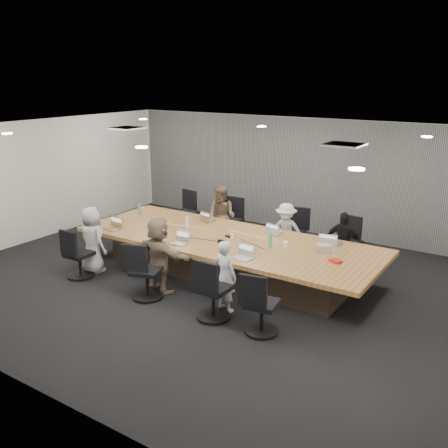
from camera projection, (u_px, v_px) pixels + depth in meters
The scene contains 38 objects.
floor at pixel (213, 282), 9.48m from camera, with size 10.00×8.00×0.00m, color black.
ceiling at pixel (211, 133), 8.67m from camera, with size 10.00×8.00×0.00m, color white.
wall_back at pixel (304, 175), 12.29m from camera, with size 10.00×2.80×0.00m, color beige.
wall_front at pixel (20, 286), 5.87m from camera, with size 10.00×2.80×0.00m, color beige.
wall_left at pixel (36, 180), 11.69m from camera, with size 8.00×2.80×0.00m, color beige.
curtain at pixel (302, 176), 12.22m from camera, with size 9.80×0.04×2.80m, color slate.
conference_table at pixel (227, 254), 9.76m from camera, with size 6.00×2.20×0.74m.
chair_0 at pixel (186, 216), 12.32m from camera, with size 0.59×0.59×0.87m, color black, non-canonical shape.
chair_1 at pixel (230, 224), 11.65m from camera, with size 0.58×0.58×0.86m, color black, non-canonical shape.
chair_2 at pixel (293, 236), 10.81m from camera, with size 0.57×0.57×0.85m, color black, non-canonical shape.
chair_3 at pixel (348, 247), 10.17m from camera, with size 0.56×0.56×0.83m, color black, non-canonical shape.
chair_4 at pixel (79, 258), 9.59m from camera, with size 0.53×0.53×0.79m, color black, non-canonical shape.
chair_5 at pixel (147, 275), 8.69m from camera, with size 0.58×0.58×0.86m, color black, non-canonical shape.
chair_6 at pixel (213, 293), 7.95m from camera, with size 0.58×0.58×0.87m, color black, non-canonical shape.
chair_7 at pixel (262, 309), 7.50m from camera, with size 0.54×0.54×0.81m, color black, non-canonical shape.
person_1 at pixel (222, 216), 11.29m from camera, with size 0.68×0.53×1.40m, color brown.
laptop_1 at pixel (208, 220), 10.83m from camera, with size 0.30×0.21×0.02m, color #8C6647.
person_2 at pixel (286, 232), 10.47m from camera, with size 0.79×0.46×1.23m, color #ADADAD.
laptop_2 at pixel (274, 232), 9.99m from camera, with size 0.32×0.22×0.02m, color #B2B2B7.
person_3 at pixel (342, 242), 9.83m from camera, with size 0.72×0.30×1.23m, color black.
laptop_3 at pixel (332, 243), 9.35m from camera, with size 0.35×0.24×0.02m, color #B2B2B7.
person_4 at pixel (92, 240), 9.80m from camera, with size 0.65×0.42×1.33m, color #A6A6A6.
laptop_4 at pixel (112, 229), 10.22m from camera, with size 0.35×0.24×0.02m, color #8C6647.
person_5 at pixel (159, 255), 8.89m from camera, with size 1.29×0.41×1.39m, color #75634F.
laptop_5 at pixel (178, 244), 9.32m from camera, with size 0.29×0.20×0.02m, color #B2B2B7.
person_6 at pixel (225, 276), 8.18m from camera, with size 0.45×0.29×1.22m, color #BAB9BE.
laptop_6 at pixel (243, 258), 8.59m from camera, with size 0.32×0.22×0.02m, color #B2B2B7.
bottle_green_left at pixel (140, 209), 11.29m from camera, with size 0.07×0.07×0.25m, color #4EA16F.
bottle_green_right at pixel (270, 240), 9.11m from camera, with size 0.08×0.08×0.28m, color #4EA16F.
bottle_clear at pixel (187, 222), 10.28m from camera, with size 0.07×0.07×0.24m, color silver.
cup_white_far at pixel (232, 236), 9.65m from camera, with size 0.07×0.07×0.09m, color white.
cup_white_near at pixel (286, 244), 9.14m from camera, with size 0.09×0.09×0.11m, color white.
mug_brown at pixel (116, 218), 10.79m from camera, with size 0.10×0.10×0.12m, color brown.
mic_left at pixel (180, 238), 9.63m from camera, with size 0.13×0.09×0.03m, color black.
mic_right at pixel (229, 236), 9.73m from camera, with size 0.13×0.09×0.03m, color black.
stapler at pixel (222, 242), 9.36m from camera, with size 0.17×0.04×0.06m, color black.
canvas_bag at pixel (324, 248), 8.88m from camera, with size 0.26×0.16×0.14m, color tan.
snack_packet at pixel (335, 261), 8.42m from camera, with size 0.20×0.13×0.04m, color red.
Camera 1 is at (4.96, -7.22, 3.78)m, focal length 40.00 mm.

